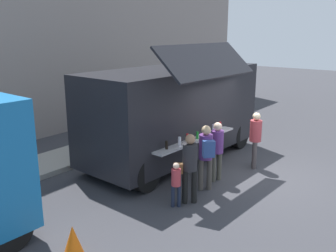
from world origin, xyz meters
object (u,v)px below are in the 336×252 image
(customer_front_ordering, at_px, (217,146))
(child_near_queue, at_px, (176,181))
(customer_mid_with_backpack, at_px, (206,152))
(customer_rear_waiting, at_px, (189,163))
(traffic_cone_orange, at_px, (73,240))
(customer_extra_browsing, at_px, (255,135))
(trash_bin, at_px, (191,111))
(food_truck_main, at_px, (174,111))

(customer_front_ordering, bearing_deg, child_near_queue, 106.47)
(customer_mid_with_backpack, distance_m, child_near_queue, 1.26)
(customer_mid_with_backpack, height_order, customer_rear_waiting, customer_mid_with_backpack)
(traffic_cone_orange, bearing_deg, customer_extra_browsing, -6.98)
(trash_bin, height_order, child_near_queue, child_near_queue)
(child_near_queue, bearing_deg, customer_rear_waiting, -56.77)
(customer_front_ordering, bearing_deg, customer_mid_with_backpack, 112.74)
(customer_front_ordering, bearing_deg, trash_bin, -34.80)
(traffic_cone_orange, height_order, trash_bin, trash_bin)
(trash_bin, height_order, customer_front_ordering, customer_front_ordering)
(traffic_cone_orange, relative_size, customer_front_ordering, 0.34)
(trash_bin, bearing_deg, customer_front_ordering, -140.07)
(trash_bin, xyz_separation_m, customer_mid_with_backpack, (-5.81, -4.36, 0.54))
(customer_rear_waiting, height_order, child_near_queue, customer_rear_waiting)
(trash_bin, bearing_deg, customer_extra_browsing, -127.36)
(food_truck_main, xyz_separation_m, child_near_queue, (-2.61, -1.99, -0.92))
(trash_bin, relative_size, customer_extra_browsing, 0.59)
(traffic_cone_orange, bearing_deg, food_truck_main, 16.82)
(customer_mid_with_backpack, bearing_deg, customer_extra_browsing, -54.29)
(traffic_cone_orange, xyz_separation_m, customer_mid_with_backpack, (3.82, -0.45, 0.76))
(food_truck_main, relative_size, customer_rear_waiting, 3.67)
(customer_front_ordering, bearing_deg, customer_rear_waiting, 111.16)
(food_truck_main, height_order, customer_extra_browsing, food_truck_main)
(trash_bin, relative_size, child_near_queue, 0.92)
(customer_mid_with_backpack, bearing_deg, food_truck_main, 8.14)
(traffic_cone_orange, bearing_deg, customer_front_ordering, -4.55)
(trash_bin, bearing_deg, food_truck_main, -152.08)
(food_truck_main, height_order, customer_mid_with_backpack, food_truck_main)
(customer_mid_with_backpack, height_order, customer_extra_browsing, customer_mid_with_backpack)
(food_truck_main, distance_m, customer_front_ordering, 2.16)
(food_truck_main, height_order, trash_bin, food_truck_main)
(child_near_queue, bearing_deg, customer_front_ordering, -36.37)
(customer_front_ordering, xyz_separation_m, child_near_queue, (-1.90, -0.04, -0.33))
(traffic_cone_orange, bearing_deg, customer_mid_with_backpack, -6.76)
(customer_mid_with_backpack, distance_m, customer_rear_waiting, 0.85)
(food_truck_main, relative_size, child_near_queue, 5.75)
(food_truck_main, height_order, customer_rear_waiting, food_truck_main)
(customer_mid_with_backpack, bearing_deg, traffic_cone_orange, 126.30)
(food_truck_main, relative_size, trash_bin, 6.24)
(customer_front_ordering, height_order, child_near_queue, customer_front_ordering)
(customer_rear_waiting, relative_size, customer_extra_browsing, 1.01)
(customer_front_ordering, bearing_deg, traffic_cone_orange, 100.72)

